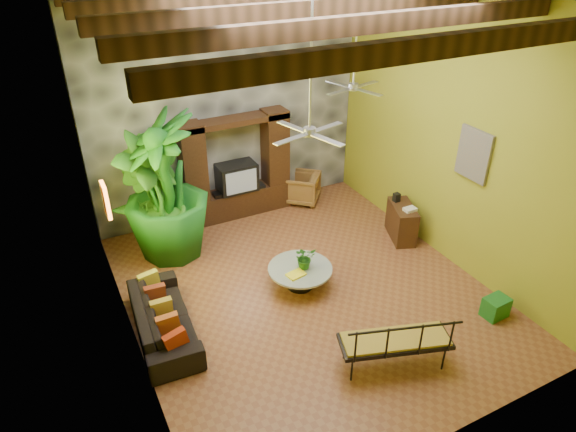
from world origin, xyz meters
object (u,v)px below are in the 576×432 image
ceiling_fan_back (354,76)px  sofa (163,318)px  tall_plant_b (153,201)px  tall_plant_c (165,188)px  ceiling_fan_front (310,118)px  tall_plant_a (151,197)px  side_console (402,222)px  iron_bench (399,340)px  entertainment_center (236,175)px  wicker_armchair (302,188)px  coffee_table (300,274)px  green_bin (496,307)px

ceiling_fan_back → sofa: ceiling_fan_back is taller
tall_plant_b → tall_plant_c: size_ratio=0.81×
ceiling_fan_front → tall_plant_a: bearing=122.8°
ceiling_fan_back → tall_plant_b: size_ratio=0.79×
tall_plant_a → ceiling_fan_back: bearing=-18.8°
tall_plant_a → side_console: (4.68, -1.78, -0.89)m
tall_plant_b → side_console: (4.66, -1.71, -0.81)m
ceiling_fan_back → sofa: (-4.15, -1.14, -3.09)m
iron_bench → entertainment_center: bearing=111.7°
wicker_armchair → entertainment_center: bearing=-53.9°
wicker_armchair → side_console: side_console is taller
ceiling_fan_back → side_console: size_ratio=2.02×
entertainment_center → tall_plant_b: 2.16m
iron_bench → side_console: iron_bench is taller
sofa → tall_plant_c: (0.79, 2.22, 1.14)m
wicker_armchair → sofa: bearing=-13.1°
wicker_armchair → coffee_table: size_ratio=0.67×
ceiling_fan_back → wicker_armchair: bearing=91.3°
side_console → entertainment_center: bearing=158.2°
tall_plant_c → coffee_table: (1.74, -2.13, -1.19)m
entertainment_center → wicker_armchair: 1.68m
coffee_table → side_console: (2.67, 0.50, 0.11)m
coffee_table → ceiling_fan_front: bearing=-108.4°
wicker_armchair → tall_plant_c: (-3.32, -0.72, 1.10)m
ceiling_fan_back → sofa: size_ratio=0.87×
tall_plant_a → green_bin: (4.54, -4.50, -1.07)m
iron_bench → ceiling_fan_back: bearing=87.9°
wicker_armchair → iron_bench: size_ratio=0.45×
entertainment_center → coffee_table: entertainment_center is taller
wicker_armchair → tall_plant_a: bearing=-39.7°
ceiling_fan_back → sofa: 5.30m
ceiling_fan_front → ceiling_fan_back: same height
entertainment_center → ceiling_fan_front: (-0.20, -3.54, 2.44)m
wicker_armchair → tall_plant_b: bearing=-38.5°
entertainment_center → ceiling_fan_back: (1.60, -1.94, 2.44)m
tall_plant_a → iron_bench: bearing=-63.3°
sofa → iron_bench: size_ratio=1.24×
tall_plant_a → coffee_table: (2.01, -2.28, -1.00)m
entertainment_center → ceiling_fan_front: size_ratio=1.29×
tall_plant_b → coffee_table: tall_plant_b is taller
entertainment_center → green_bin: 5.84m
side_console → wicker_armchair: bearing=136.4°
entertainment_center → tall_plant_b: size_ratio=1.02×
tall_plant_b → green_bin: 6.41m
entertainment_center → wicker_armchair: size_ratio=3.08×
ceiling_fan_back → side_console: 3.26m
ceiling_fan_back → tall_plant_c: (-3.36, 1.08, -1.95)m
wicker_armchair → coffee_table: wicker_armchair is taller
wicker_armchair → tall_plant_b: 3.71m
ceiling_fan_back → tall_plant_a: bearing=161.2°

